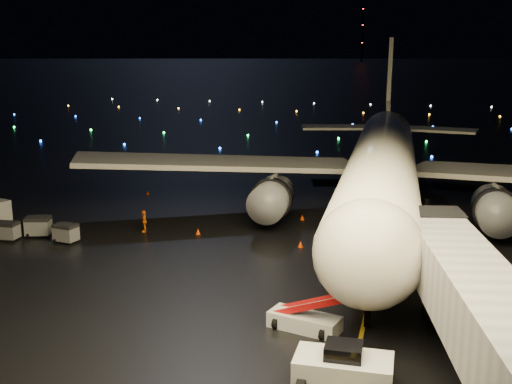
# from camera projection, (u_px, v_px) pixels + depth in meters

# --- Properties ---
(ground) EXTENTS (2000.00, 2000.00, 0.00)m
(ground) POSITION_uv_depth(u_px,v_px,m) (396.00, 80.00, 321.43)
(ground) COLOR black
(ground) RESTS_ON ground
(lane_centre) EXTENTS (0.25, 80.00, 0.02)m
(lane_centre) POSITION_uv_depth(u_px,v_px,m) (380.00, 253.00, 49.47)
(lane_centre) COLOR yellow
(lane_centre) RESTS_ON ground
(airliner) EXTENTS (61.22, 58.39, 16.72)m
(airliner) POSITION_uv_depth(u_px,v_px,m) (384.00, 127.00, 59.13)
(airliner) COLOR silver
(airliner) RESTS_ON ground
(pushback_tug) EXTENTS (4.57, 2.45, 2.16)m
(pushback_tug) POSITION_uv_depth(u_px,v_px,m) (343.00, 366.00, 29.75)
(pushback_tug) COLOR silver
(pushback_tug) RESTS_ON ground
(belt_loader) EXTENTS (6.15, 3.11, 2.88)m
(belt_loader) POSITION_uv_depth(u_px,v_px,m) (305.00, 305.00, 35.81)
(belt_loader) COLOR silver
(belt_loader) RESTS_ON ground
(crew_c) EXTENTS (0.82, 1.22, 1.92)m
(crew_c) POSITION_uv_depth(u_px,v_px,m) (144.00, 221.00, 55.11)
(crew_c) COLOR orange
(crew_c) RESTS_ON ground
(safety_cone_0) EXTENTS (0.53, 0.53, 0.49)m
(safety_cone_0) POSITION_uv_depth(u_px,v_px,m) (301.00, 244.00, 51.00)
(safety_cone_0) COLOR #F13A00
(safety_cone_0) RESTS_ON ground
(safety_cone_1) EXTENTS (0.41, 0.41, 0.46)m
(safety_cone_1) POSITION_uv_depth(u_px,v_px,m) (302.00, 217.00, 59.18)
(safety_cone_1) COLOR #F13A00
(safety_cone_1) RESTS_ON ground
(safety_cone_2) EXTENTS (0.43, 0.43, 0.48)m
(safety_cone_2) POSITION_uv_depth(u_px,v_px,m) (198.00, 231.00, 54.60)
(safety_cone_2) COLOR #F13A00
(safety_cone_2) RESTS_ON ground
(safety_cone_3) EXTENTS (0.44, 0.44, 0.49)m
(safety_cone_3) POSITION_uv_depth(u_px,v_px,m) (148.00, 193.00, 69.26)
(safety_cone_3) COLOR #F13A00
(safety_cone_3) RESTS_ON ground
(radio_mast) EXTENTS (1.80, 1.80, 64.00)m
(radio_mast) POSITION_uv_depth(u_px,v_px,m) (362.00, 34.00, 744.57)
(radio_mast) COLOR black
(radio_mast) RESTS_ON ground
(taxiway_lights) EXTENTS (164.00, 92.00, 0.36)m
(taxiway_lights) POSITION_uv_depth(u_px,v_px,m) (354.00, 121.00, 138.29)
(taxiway_lights) COLOR black
(taxiway_lights) RESTS_ON ground
(baggage_cart_0) EXTENTS (2.00, 1.55, 1.54)m
(baggage_cart_0) POSITION_uv_depth(u_px,v_px,m) (66.00, 233.00, 52.16)
(baggage_cart_0) COLOR gray
(baggage_cart_0) RESTS_ON ground
(baggage_cart_1) EXTENTS (2.30, 1.89, 1.69)m
(baggage_cart_1) POSITION_uv_depth(u_px,v_px,m) (38.00, 226.00, 53.85)
(baggage_cart_1) COLOR gray
(baggage_cart_1) RESTS_ON ground
(baggage_cart_2) EXTENTS (1.86, 1.36, 1.52)m
(baggage_cart_2) POSITION_uv_depth(u_px,v_px,m) (7.00, 231.00, 52.82)
(baggage_cart_2) COLOR gray
(baggage_cart_2) RESTS_ON ground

